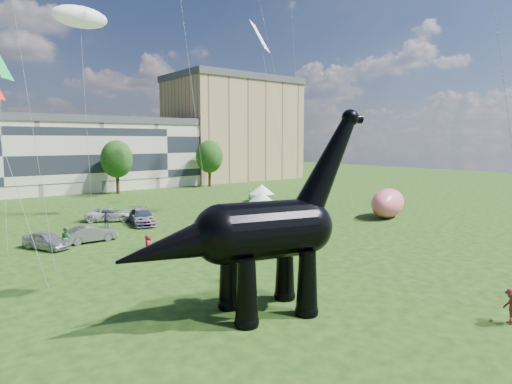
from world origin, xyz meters
TOP-DOWN VIEW (x-y plane):
  - ground at (0.00, 0.00)m, footprint 220.00×220.00m
  - apartment_block at (40.00, 65.00)m, footprint 28.00×18.00m
  - tree_mid_right at (8.00, 53.00)m, footprint 5.20×5.20m
  - tree_far_right at (26.00, 53.00)m, footprint 5.20×5.20m
  - dinosaur_sculpture at (-4.47, -0.53)m, footprint 13.38×5.31m
  - car_silver at (-9.98, 20.45)m, footprint 3.48×4.59m
  - car_grey at (-6.34, 20.71)m, footprint 4.46×1.65m
  - car_white at (-1.48, 29.45)m, footprint 5.87×4.77m
  - car_dark at (0.45, 25.45)m, footprint 3.43×5.91m
  - gazebo_near at (16.07, 24.71)m, footprint 3.91×3.91m
  - gazebo_far at (21.39, 31.28)m, footprint 3.86×3.86m
  - inflatable_pink at (24.59, 11.93)m, footprint 7.44×5.39m
  - visitors at (-0.51, 14.95)m, footprint 45.39×41.76m

SIDE VIEW (x-z plane):
  - ground at x=0.00m, z-range 0.00..0.00m
  - car_grey at x=-6.34m, z-range 0.00..1.46m
  - car_silver at x=-9.98m, z-range 0.00..1.46m
  - car_white at x=-1.48m, z-range 0.00..1.49m
  - car_dark at x=0.45m, z-range 0.00..1.61m
  - visitors at x=-0.51m, z-range -0.06..1.81m
  - inflatable_pink at x=24.59m, z-range 0.00..3.36m
  - gazebo_near at x=16.07m, z-range 0.49..2.90m
  - gazebo_far at x=21.39m, z-range 0.51..3.02m
  - dinosaur_sculpture at x=-4.47m, z-range -1.34..9.61m
  - tree_mid_right at x=8.00m, z-range 1.57..11.01m
  - tree_far_right at x=26.00m, z-range 1.57..11.01m
  - apartment_block at x=40.00m, z-range 0.00..22.00m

